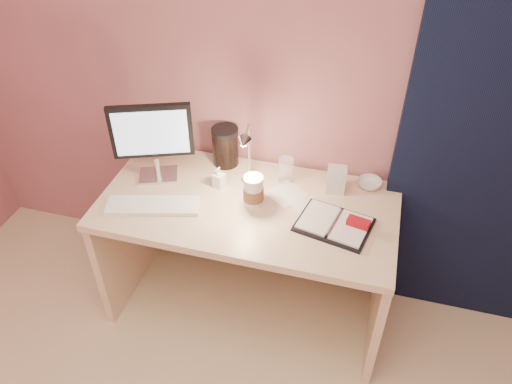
% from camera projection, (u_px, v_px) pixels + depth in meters
% --- Properties ---
extents(room, '(3.50, 3.50, 3.50)m').
position_uv_depth(room, '(480.00, 124.00, 2.13)').
color(room, '#C6B28E').
rests_on(room, ground).
extents(desk, '(1.40, 0.70, 0.73)m').
position_uv_depth(desk, '(252.00, 228.00, 2.55)').
color(desk, beige).
rests_on(desk, ground).
extents(monitor, '(0.37, 0.20, 0.41)m').
position_uv_depth(monitor, '(152.00, 135.00, 2.36)').
color(monitor, silver).
rests_on(monitor, desk).
extents(keyboard, '(0.45, 0.23, 0.02)m').
position_uv_depth(keyboard, '(153.00, 205.00, 2.33)').
color(keyboard, white).
rests_on(keyboard, desk).
extents(planner, '(0.36, 0.30, 0.05)m').
position_uv_depth(planner, '(336.00, 224.00, 2.22)').
color(planner, black).
rests_on(planner, desk).
extents(paper_a, '(0.18, 0.18, 0.00)m').
position_uv_depth(paper_a, '(308.00, 207.00, 2.33)').
color(paper_a, silver).
rests_on(paper_a, desk).
extents(paper_b, '(0.22, 0.22, 0.00)m').
position_uv_depth(paper_b, '(286.00, 194.00, 2.40)').
color(paper_b, silver).
rests_on(paper_b, desk).
extents(coffee_cup, '(0.10, 0.10, 0.16)m').
position_uv_depth(coffee_cup, '(253.00, 192.00, 2.30)').
color(coffee_cup, silver).
rests_on(coffee_cup, desk).
extents(clear_cup, '(0.07, 0.07, 0.13)m').
position_uv_depth(clear_cup, '(286.00, 170.00, 2.45)').
color(clear_cup, white).
rests_on(clear_cup, desk).
extents(bowl, '(0.12, 0.12, 0.04)m').
position_uv_depth(bowl, '(370.00, 184.00, 2.44)').
color(bowl, silver).
rests_on(bowl, desk).
extents(lotion_bottle, '(0.06, 0.06, 0.11)m').
position_uv_depth(lotion_bottle, '(219.00, 177.00, 2.42)').
color(lotion_bottle, silver).
rests_on(lotion_bottle, desk).
extents(dark_jar, '(0.13, 0.13, 0.19)m').
position_uv_depth(dark_jar, '(225.00, 148.00, 2.55)').
color(dark_jar, black).
rests_on(dark_jar, desk).
extents(product_box, '(0.10, 0.08, 0.14)m').
position_uv_depth(product_box, '(336.00, 180.00, 2.38)').
color(product_box, silver).
rests_on(product_box, desk).
extents(desk_lamp, '(0.09, 0.22, 0.35)m').
position_uv_depth(desk_lamp, '(242.00, 154.00, 2.28)').
color(desk_lamp, silver).
rests_on(desk_lamp, desk).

